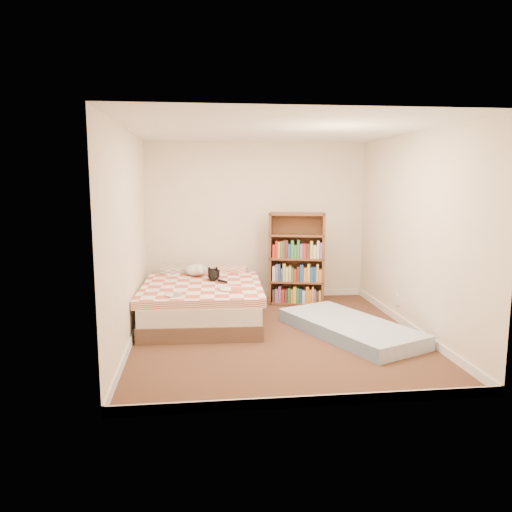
{
  "coord_description": "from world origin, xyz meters",
  "views": [
    {
      "loc": [
        -0.94,
        -5.93,
        1.94
      ],
      "look_at": [
        -0.21,
        0.3,
        0.95
      ],
      "focal_mm": 35.0,
      "sensor_mm": 36.0,
      "label": 1
    }
  ],
  "objects": [
    {
      "name": "bookshelf",
      "position": [
        0.56,
        1.53,
        0.53
      ],
      "size": [
        0.91,
        0.48,
        1.42
      ],
      "rotation": [
        0.0,
        0.0,
        -0.23
      ],
      "color": "#56371D",
      "rests_on": "room"
    },
    {
      "name": "room",
      "position": [
        0.0,
        0.0,
        1.2
      ],
      "size": [
        3.51,
        4.01,
        2.51
      ],
      "color": "#4B2D20",
      "rests_on": "ground"
    },
    {
      "name": "white_dog",
      "position": [
        -0.96,
        1.31,
        0.6
      ],
      "size": [
        0.42,
        0.44,
        0.17
      ],
      "rotation": [
        0.0,
        0.0,
        -0.43
      ],
      "color": "silver",
      "rests_on": "bed"
    },
    {
      "name": "black_cat",
      "position": [
        -0.73,
        1.0,
        0.58
      ],
      "size": [
        0.21,
        0.61,
        0.14
      ],
      "rotation": [
        0.0,
        0.0,
        0.06
      ],
      "color": "black",
      "rests_on": "bed"
    },
    {
      "name": "bed",
      "position": [
        -0.9,
        0.87,
        0.26
      ],
      "size": [
        1.67,
        2.23,
        0.58
      ],
      "rotation": [
        0.0,
        0.0,
        -0.04
      ],
      "color": "brown",
      "rests_on": "room"
    },
    {
      "name": "floor_mattress",
      "position": [
        0.92,
        -0.1,
        0.09
      ],
      "size": [
        1.57,
        2.1,
        0.17
      ],
      "primitive_type": "cube",
      "rotation": [
        0.0,
        0.0,
        0.42
      ],
      "color": "#7093BB",
      "rests_on": "room"
    }
  ]
}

